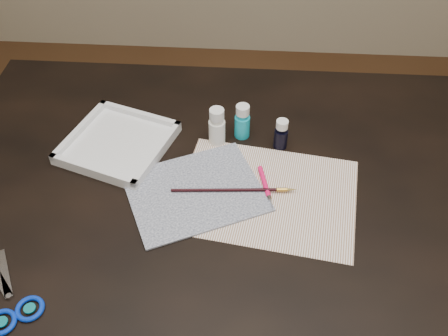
# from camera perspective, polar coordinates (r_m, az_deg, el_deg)

# --- Properties ---
(table) EXTENTS (1.30, 0.90, 0.75)m
(table) POSITION_cam_1_polar(r_m,az_deg,el_deg) (1.40, 0.00, -12.36)
(table) COLOR black
(table) RESTS_ON ground
(paper) EXTENTS (0.42, 0.34, 0.00)m
(paper) POSITION_cam_1_polar(r_m,az_deg,el_deg) (1.08, 4.94, -3.06)
(paper) COLOR white
(paper) RESTS_ON table
(canvas) EXTENTS (0.35, 0.32, 0.00)m
(canvas) POSITION_cam_1_polar(r_m,az_deg,el_deg) (1.08, -3.33, -2.69)
(canvas) COLOR black
(canvas) RESTS_ON paper
(paint_bottle_white) EXTENTS (0.04, 0.04, 0.10)m
(paint_bottle_white) POSITION_cam_1_polar(r_m,az_deg,el_deg) (1.17, -0.82, 4.82)
(paint_bottle_white) COLOR white
(paint_bottle_white) RESTS_ON table
(paint_bottle_cyan) EXTENTS (0.05, 0.05, 0.09)m
(paint_bottle_cyan) POSITION_cam_1_polar(r_m,az_deg,el_deg) (1.19, 2.11, 5.38)
(paint_bottle_cyan) COLOR #14A6BE
(paint_bottle_cyan) RESTS_ON table
(paint_bottle_navy) EXTENTS (0.03, 0.03, 0.08)m
(paint_bottle_navy) POSITION_cam_1_polar(r_m,az_deg,el_deg) (1.17, 6.55, 3.88)
(paint_bottle_navy) COLOR black
(paint_bottle_navy) RESTS_ON table
(paintbrush) EXTENTS (0.27, 0.03, 0.01)m
(paintbrush) POSITION_cam_1_polar(r_m,az_deg,el_deg) (1.07, 1.20, -2.51)
(paintbrush) COLOR black
(paintbrush) RESTS_ON canvas
(craft_knife) EXTENTS (0.04, 0.13, 0.01)m
(craft_knife) POSITION_cam_1_polar(r_m,az_deg,el_deg) (1.08, 4.86, -2.36)
(craft_knife) COLOR #FC125C
(craft_knife) RESTS_ON paper
(scissors) EXTENTS (0.21, 0.22, 0.01)m
(scissors) POSITION_cam_1_polar(r_m,az_deg,el_deg) (1.01, -24.04, -12.69)
(scissors) COLOR silver
(scissors) RESTS_ON table
(palette_tray) EXTENTS (0.28, 0.28, 0.03)m
(palette_tray) POSITION_cam_1_polar(r_m,az_deg,el_deg) (1.20, -12.03, 2.87)
(palette_tray) COLOR white
(palette_tray) RESTS_ON table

